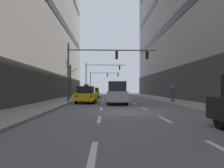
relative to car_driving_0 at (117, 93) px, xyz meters
The scene contains 28 objects.
ground_plane 6.32m from the car_driving_0, 88.68° to the right, with size 120.00×120.00×0.00m, color slate.
sidewalk_left 8.84m from the car_driving_0, 134.83° to the right, with size 3.22×80.00×0.14m, color gray.
sidewalk_right 9.04m from the car_driving_0, 43.87° to the right, with size 3.22×80.00×0.14m, color gray.
lane_stripe_l1_s2 14.34m from the car_driving_0, 95.75° to the right, with size 0.16×2.00×0.01m, color silver.
lane_stripe_l1_s3 9.40m from the car_driving_0, 98.82° to the right, with size 0.16×2.00×0.01m, color silver.
lane_stripe_l1_s4 4.59m from the car_driving_0, 108.71° to the right, with size 0.16×2.00×0.01m, color silver.
lane_stripe_l1_s5 1.94m from the car_driving_0, 151.65° to the left, with size 0.16×2.00×0.01m, color silver.
lane_stripe_l1_s6 6.04m from the car_driving_0, 103.93° to the left, with size 0.16×2.00×0.01m, color silver.
lane_stripe_l1_s7 10.92m from the car_driving_0, 97.57° to the left, with size 0.16×2.00×0.01m, color silver.
lane_stripe_l1_s8 15.87m from the car_driving_0, 95.19° to the left, with size 0.16×2.00×0.01m, color silver.
lane_stripe_l1_s9 20.85m from the car_driving_0, 93.94° to the left, with size 0.16×2.00×0.01m, color silver.
lane_stripe_l1_s10 25.83m from the car_driving_0, 93.18° to the left, with size 0.16×2.00×0.01m, color silver.
lane_stripe_l2_s3 9.45m from the car_driving_0, 79.44° to the right, with size 0.16×2.00×0.01m, color silver.
lane_stripe_l2_s4 4.68m from the car_driving_0, 67.87° to the right, with size 0.16×2.00×0.01m, color silver.
lane_stripe_l2_s5 2.16m from the car_driving_0, 24.19° to the left, with size 0.16×2.00×0.01m, color silver.
lane_stripe_l2_s6 6.11m from the car_driving_0, 73.41° to the left, with size 0.16×2.00×0.01m, color silver.
lane_stripe_l2_s7 10.96m from the car_driving_0, 80.93° to the left, with size 0.16×2.00×0.01m, color silver.
lane_stripe_l2_s8 15.90m from the car_driving_0, 83.78° to the left, with size 0.16×2.00×0.01m, color silver.
lane_stripe_l2_s9 20.87m from the car_driving_0, 85.27° to the left, with size 0.16×2.00×0.01m, color silver.
lane_stripe_l2_s10 25.85m from the car_driving_0, 86.18° to the left, with size 0.16×2.00×0.01m, color silver.
car_driving_0 is the anchor object (origin of this frame).
taxi_driving_1 3.47m from the car_driving_0, 151.83° to the left, with size 1.99×4.60×1.90m.
taxi_driving_2 13.13m from the car_driving_0, 103.00° to the left, with size 1.99×4.39×1.79m.
traffic_signal_0 4.18m from the car_driving_0, 131.29° to the left, with size 9.26×0.34×6.04m.
traffic_signal_1 21.86m from the car_driving_0, 96.99° to the left, with size 8.08×0.35×6.59m.
traffic_signal_2 33.80m from the car_driving_0, 93.52° to the left, with size 8.18×0.34×5.82m.
street_tree_0 10.26m from the car_driving_0, 125.51° to the left, with size 1.94×1.76×5.16m.
pedestrian_0 5.71m from the car_driving_0, ahead, with size 0.52×0.27×1.66m.
Camera 1 is at (-1.30, -12.55, 1.48)m, focal length 31.85 mm.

